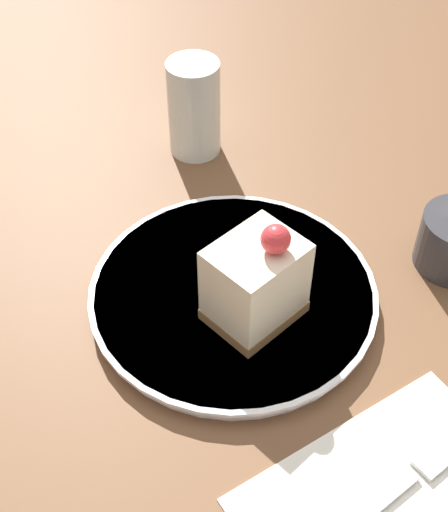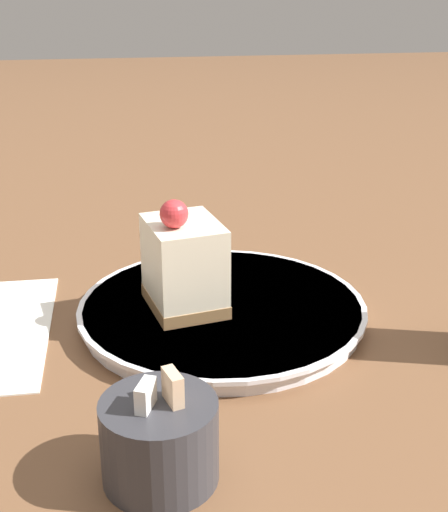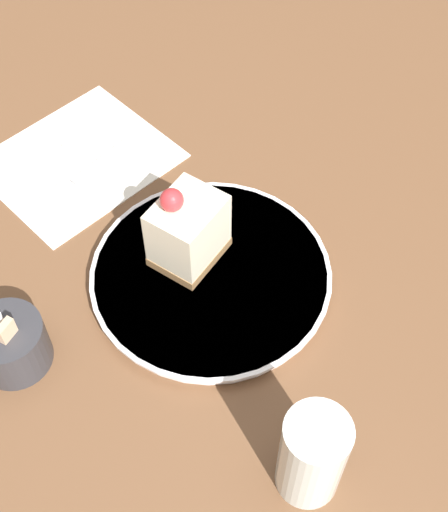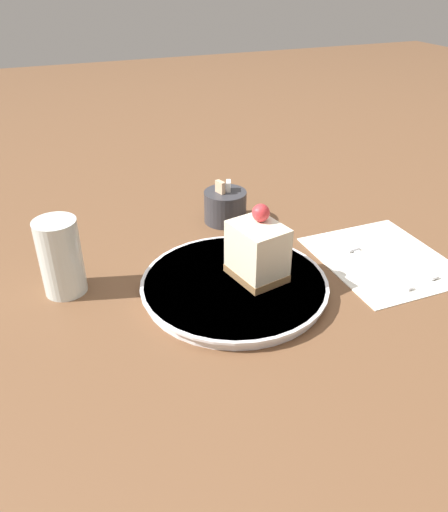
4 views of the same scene
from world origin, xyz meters
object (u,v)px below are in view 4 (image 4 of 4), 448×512
at_px(fork, 362,255).
at_px(knife, 404,258).
at_px(plate, 234,285).
at_px(drinking_glass, 61,257).
at_px(sugar_bowl, 225,206).
at_px(cake_slice, 257,250).

xyz_separation_m(fork, knife, (0.06, -0.03, -0.00)).
bearing_deg(plate, knife, -4.65).
bearing_deg(drinking_glass, sugar_bowl, 22.23).
bearing_deg(cake_slice, knife, -17.19).
relative_size(cake_slice, drinking_glass, 0.96).
bearing_deg(knife, sugar_bowl, 126.57).
relative_size(plate, cake_slice, 2.49).
bearing_deg(cake_slice, fork, -9.44).
distance_m(fork, knife, 0.07).
height_order(sugar_bowl, drinking_glass, drinking_glass).
relative_size(cake_slice, knife, 0.67).
bearing_deg(fork, drinking_glass, 164.32).
distance_m(plate, fork, 0.23).
distance_m(plate, knife, 0.29).
bearing_deg(knife, fork, 145.64).
distance_m(plate, drinking_glass, 0.25).
bearing_deg(sugar_bowl, cake_slice, -99.77).
xyz_separation_m(cake_slice, knife, (0.25, -0.02, -0.06)).
xyz_separation_m(cake_slice, drinking_glass, (-0.27, 0.09, -0.00)).
height_order(plate, knife, plate).
xyz_separation_m(fork, sugar_bowl, (-0.16, 0.21, 0.02)).
height_order(cake_slice, drinking_glass, cake_slice).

